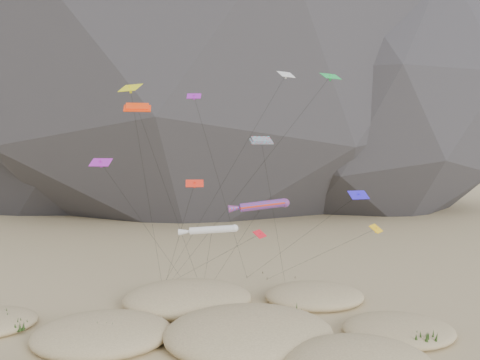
% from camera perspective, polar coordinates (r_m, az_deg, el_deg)
% --- Properties ---
extents(dunes, '(51.63, 37.23, 3.73)m').
position_cam_1_polar(dunes, '(46.35, -4.56, -18.36)').
color(dunes, '#CCB789').
rests_on(dunes, ground).
extents(dune_grass, '(42.36, 26.59, 1.56)m').
position_cam_1_polar(dune_grass, '(45.25, -3.09, -18.69)').
color(dune_grass, black).
rests_on(dune_grass, ground).
extents(kite_stakes, '(18.64, 7.06, 0.30)m').
position_cam_1_polar(kite_stakes, '(65.68, -1.80, -12.23)').
color(kite_stakes, '#3F2D1E').
rests_on(kite_stakes, ground).
extents(rainbow_tube_kite, '(8.49, 10.04, 12.61)m').
position_cam_1_polar(rainbow_tube_kite, '(53.24, 2.52, -3.11)').
color(rainbow_tube_kite, red).
rests_on(rainbow_tube_kite, ground).
extents(white_tube_kite, '(5.86, 17.95, 10.86)m').
position_cam_1_polar(white_tube_kite, '(46.11, -3.73, -6.11)').
color(white_tube_kite, silver).
rests_on(white_tube_kite, ground).
extents(orange_parafoil, '(8.38, 11.76, 23.13)m').
position_cam_1_polar(orange_parafoil, '(51.21, -12.32, 8.38)').
color(orange_parafoil, '#FF370D').
rests_on(orange_parafoil, ground).
extents(multi_parafoil, '(6.54, 11.40, 19.63)m').
position_cam_1_polar(multi_parafoil, '(51.76, 2.66, 4.61)').
color(multi_parafoil, red).
rests_on(multi_parafoil, ground).
extents(delta_kites, '(30.79, 22.43, 27.28)m').
position_cam_1_polar(delta_kites, '(50.75, 0.30, 4.30)').
color(delta_kites, green).
rests_on(delta_kites, ground).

